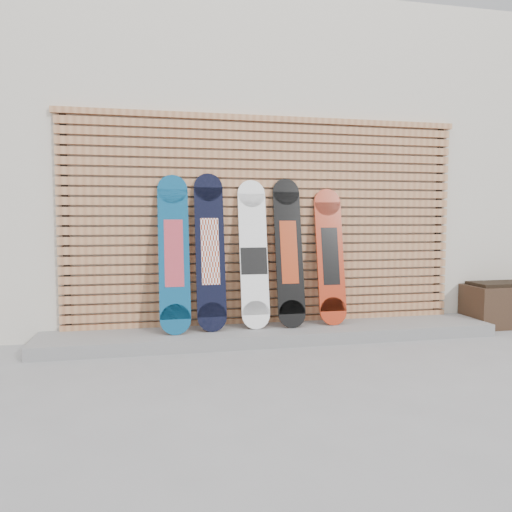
# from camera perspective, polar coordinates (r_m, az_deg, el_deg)

# --- Properties ---
(ground) EXTENTS (80.00, 80.00, 0.00)m
(ground) POSITION_cam_1_polar(r_m,az_deg,el_deg) (4.56, 6.03, -11.36)
(ground) COLOR gray
(ground) RESTS_ON ground
(building) EXTENTS (12.00, 5.00, 3.60)m
(building) POSITION_cam_1_polar(r_m,az_deg,el_deg) (7.91, 1.63, 8.45)
(building) COLOR beige
(building) RESTS_ON ground
(concrete_step) EXTENTS (4.60, 0.70, 0.12)m
(concrete_step) POSITION_cam_1_polar(r_m,az_deg,el_deg) (5.13, 2.03, -8.85)
(concrete_step) COLOR slate
(concrete_step) RESTS_ON ground
(slat_wall) EXTENTS (4.26, 0.08, 2.29)m
(slat_wall) POSITION_cam_1_polar(r_m,az_deg,el_deg) (5.28, 1.29, 4.08)
(slat_wall) COLOR #AD7048
(slat_wall) RESTS_ON ground
(snowboard_0) EXTENTS (0.30, 0.39, 1.55)m
(snowboard_0) POSITION_cam_1_polar(r_m,az_deg,el_deg) (4.93, -9.37, 0.33)
(snowboard_0) COLOR navy
(snowboard_0) RESTS_ON concrete_step
(snowboard_1) EXTENTS (0.29, 0.34, 1.57)m
(snowboard_1) POSITION_cam_1_polar(r_m,az_deg,el_deg) (4.99, -5.27, 0.53)
(snowboard_1) COLOR black
(snowboard_1) RESTS_ON concrete_step
(snowboard_2) EXTENTS (0.29, 0.31, 1.51)m
(snowboard_2) POSITION_cam_1_polar(r_m,az_deg,el_deg) (5.08, -0.28, 0.16)
(snowboard_2) COLOR white
(snowboard_2) RESTS_ON concrete_step
(snowboard_3) EXTENTS (0.29, 0.33, 1.53)m
(snowboard_3) POSITION_cam_1_polar(r_m,az_deg,el_deg) (5.15, 3.78, 0.45)
(snowboard_3) COLOR black
(snowboard_3) RESTS_ON concrete_step
(snowboard_4) EXTENTS (0.29, 0.29, 1.43)m
(snowboard_4) POSITION_cam_1_polar(r_m,az_deg,el_deg) (5.32, 8.47, -0.02)
(snowboard_4) COLOR #AC2C12
(snowboard_4) RESTS_ON concrete_step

